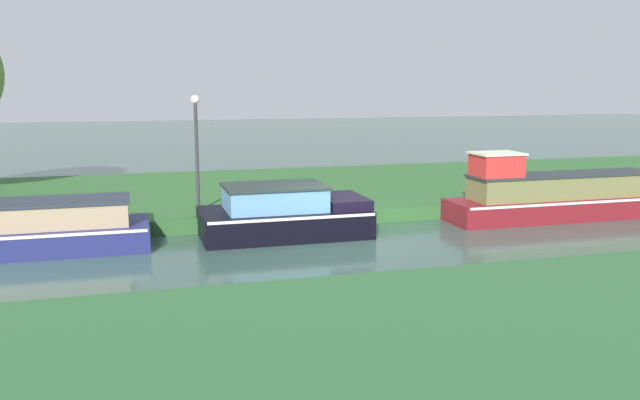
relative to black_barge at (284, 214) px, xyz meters
name	(u,v)px	position (x,y,z in m)	size (l,w,h in m)	color
ground_plane	(347,242)	(1.33, -1.20, -0.57)	(120.00, 120.00, 0.00)	#324F45
riverbank_far	(284,192)	(1.33, 5.80, -0.37)	(72.00, 10.00, 0.40)	#2E5D2C
riverbank_near	(577,392)	(1.33, -10.20, -0.37)	(72.00, 10.00, 0.40)	#2C5C32
black_barge	(284,214)	(0.00, 0.00, 0.00)	(4.33, 2.29, 1.36)	black
maroon_narrowboat	(570,196)	(8.72, 0.00, 0.06)	(8.30, 1.64, 2.02)	maroon
navy_cruiser	(36,229)	(-6.06, 0.00, -0.04)	(5.32, 2.04, 1.22)	navy
lamp_post	(196,140)	(-2.03, 1.97, 1.83)	(0.24, 0.24, 3.23)	#333338
mooring_post_near	(542,184)	(8.71, 1.41, 0.24)	(0.13, 0.13, 0.83)	brown
mooring_post_far	(490,189)	(6.86, 1.41, 0.16)	(0.19, 0.19, 0.66)	#553120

